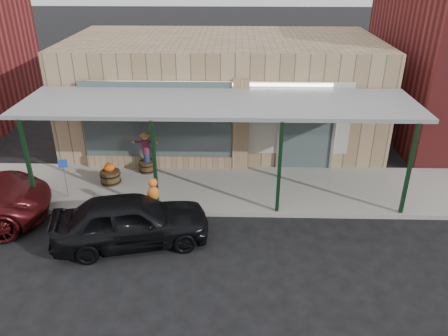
{
  "coord_description": "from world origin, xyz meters",
  "views": [
    {
      "loc": [
        0.51,
        -9.13,
        7.13
      ],
      "look_at": [
        0.19,
        2.6,
        1.34
      ],
      "focal_mm": 35.0,
      "sensor_mm": 36.0,
      "label": 1
    }
  ],
  "objects_px": {
    "barrel_scarecrow": "(147,158)",
    "barrel_pumpkin": "(110,176)",
    "handicap_sign": "(65,173)",
    "parked_sedan": "(131,220)"
  },
  "relations": [
    {
      "from": "barrel_pumpkin",
      "to": "handicap_sign",
      "type": "xyz_separation_m",
      "value": [
        -1.1,
        -1.0,
        0.57
      ]
    },
    {
      "from": "handicap_sign",
      "to": "barrel_pumpkin",
      "type": "bearing_deg",
      "value": 27.85
    },
    {
      "from": "barrel_scarecrow",
      "to": "handicap_sign",
      "type": "height_order",
      "value": "barrel_scarecrow"
    },
    {
      "from": "barrel_scarecrow",
      "to": "barrel_pumpkin",
      "type": "distance_m",
      "value": 1.43
    },
    {
      "from": "barrel_pumpkin",
      "to": "barrel_scarecrow",
      "type": "bearing_deg",
      "value": 40.43
    },
    {
      "from": "barrel_scarecrow",
      "to": "parked_sedan",
      "type": "bearing_deg",
      "value": -103.83
    },
    {
      "from": "barrel_pumpkin",
      "to": "handicap_sign",
      "type": "height_order",
      "value": "handicap_sign"
    },
    {
      "from": "handicap_sign",
      "to": "parked_sedan",
      "type": "distance_m",
      "value": 3.31
    },
    {
      "from": "barrel_scarecrow",
      "to": "parked_sedan",
      "type": "relative_size",
      "value": 0.34
    },
    {
      "from": "barrel_scarecrow",
      "to": "handicap_sign",
      "type": "xyz_separation_m",
      "value": [
        -2.17,
        -1.92,
        0.34
      ]
    }
  ]
}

